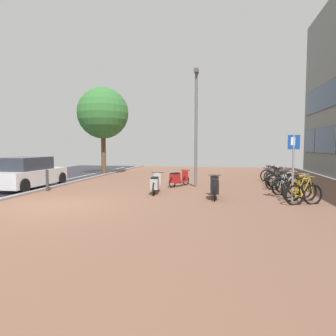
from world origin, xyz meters
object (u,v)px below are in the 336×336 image
(parked_car_near, at_px, (27,173))
(bicycle_rack_02, at_px, (297,189))
(bicycle_rack_07, at_px, (278,179))
(bicycle_rack_10, at_px, (271,175))
(parking_sign, at_px, (293,161))
(bicycle_rack_08, at_px, (278,178))
(scooter_near, at_px, (155,184))
(street_tree, at_px, (103,113))
(bicycle_rack_01, at_px, (300,191))
(bicycle_rack_04, at_px, (289,184))
(bicycle_rack_05, at_px, (280,182))
(scooter_far, at_px, (178,179))
(bicycle_rack_09, at_px, (276,177))
(lamp_post, at_px, (196,122))
(bollard_far, at_px, (47,180))
(bicycle_rack_00, at_px, (304,194))
(bicycle_rack_03, at_px, (287,186))
(bicycle_rack_06, at_px, (281,180))
(scooter_mid, at_px, (215,188))

(parked_car_near, bearing_deg, bicycle_rack_02, -2.80)
(bicycle_rack_02, relative_size, bicycle_rack_07, 0.95)
(bicycle_rack_10, distance_m, parking_sign, 6.63)
(bicycle_rack_08, relative_size, bicycle_rack_10, 1.05)
(scooter_near, xyz_separation_m, street_tree, (-5.39, 7.64, 3.81))
(bicycle_rack_01, xyz_separation_m, parked_car_near, (-11.76, 1.27, 0.33))
(bicycle_rack_04, height_order, bicycle_rack_10, bicycle_rack_10)
(bicycle_rack_05, distance_m, scooter_near, 5.67)
(parked_car_near, bearing_deg, bicycle_rack_05, 7.41)
(bicycle_rack_04, distance_m, parked_car_near, 11.87)
(scooter_far, xyz_separation_m, parked_car_near, (-6.89, -1.81, 0.31))
(scooter_near, relative_size, street_tree, 0.31)
(bicycle_rack_05, xyz_separation_m, bicycle_rack_09, (0.26, 2.78, -0.02))
(lamp_post, xyz_separation_m, bollard_far, (-6.28, -2.49, -2.64))
(bicycle_rack_07, bearing_deg, parking_sign, -93.52)
(bicycle_rack_05, distance_m, bicycle_rack_08, 2.10)
(bicycle_rack_07, distance_m, parked_car_near, 12.08)
(bicycle_rack_01, distance_m, lamp_post, 5.75)
(bicycle_rack_04, relative_size, bollard_far, 1.33)
(bicycle_rack_00, distance_m, bicycle_rack_01, 0.70)
(bicycle_rack_03, bearing_deg, street_tree, 146.94)
(scooter_near, xyz_separation_m, parked_car_near, (-6.31, 0.56, 0.29))
(bicycle_rack_06, relative_size, lamp_post, 0.24)
(bicycle_rack_05, bearing_deg, bicycle_rack_09, 84.72)
(bicycle_rack_03, height_order, bicycle_rack_04, bicycle_rack_03)
(bicycle_rack_04, height_order, parked_car_near, parked_car_near)
(bicycle_rack_08, bearing_deg, bicycle_rack_03, -93.81)
(bicycle_rack_06, bearing_deg, bollard_far, -164.34)
(bicycle_rack_06, relative_size, bicycle_rack_09, 1.03)
(bicycle_rack_03, height_order, bicycle_rack_06, bicycle_rack_06)
(bicycle_rack_04, bearing_deg, bicycle_rack_01, -92.02)
(bollard_far, bearing_deg, bicycle_rack_08, 22.39)
(bollard_far, bearing_deg, bicycle_rack_05, 12.20)
(bicycle_rack_02, relative_size, bicycle_rack_08, 0.94)
(scooter_far, xyz_separation_m, lamp_post, (0.88, 0.00, 2.73))
(bicycle_rack_04, distance_m, bicycle_rack_08, 2.78)
(bicycle_rack_06, height_order, bicycle_rack_10, bicycle_rack_06)
(bicycle_rack_01, bearing_deg, parking_sign, -138.36)
(bicycle_rack_04, xyz_separation_m, bicycle_rack_06, (-0.07, 1.39, 0.02))
(bicycle_rack_04, xyz_separation_m, scooter_far, (-4.95, 1.00, 0.05))
(scooter_near, height_order, lamp_post, lamp_post)
(bicycle_rack_04, xyz_separation_m, bicycle_rack_05, (-0.24, 0.70, 0.01))
(street_tree, bearing_deg, bicycle_rack_10, -11.00)
(bicycle_rack_09, distance_m, scooter_mid, 6.41)
(bicycle_rack_07, height_order, bicycle_rack_10, bicycle_rack_07)
(scooter_near, relative_size, parking_sign, 0.78)
(bicycle_rack_00, xyz_separation_m, bicycle_rack_02, (0.09, 1.39, -0.01))
(bicycle_rack_02, xyz_separation_m, bicycle_rack_06, (-0.05, 2.78, 0.02))
(bicycle_rack_02, xyz_separation_m, bollard_far, (-10.34, -0.10, 0.14))
(scooter_far, height_order, parking_sign, parking_sign)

